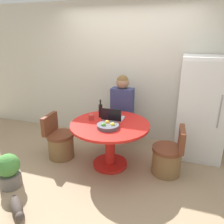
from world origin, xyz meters
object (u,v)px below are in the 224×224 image
Objects in this scene: chair_right_side at (168,158)px; chair_left_side at (60,143)px; cat at (17,207)px; person_seated at (123,106)px; bottle at (101,110)px; laptop at (113,117)px; refrigerator at (201,109)px; dining_table at (110,135)px; fruit_bowl at (108,126)px; potted_plant at (9,170)px.

chair_left_side is at bearing -91.47° from chair_right_side.
person_seated is at bearing 111.34° from cat.
bottle reaches higher than chair_left_side.
chair_left_side is at bearing 137.16° from cat.
person_seated reaches higher than laptop.
person_seated is at bearing 178.75° from refrigerator.
refrigerator reaches higher than chair_left_side.
cat is at bearing -134.44° from refrigerator.
person_seated is 4.54× the size of bottle.
dining_table is 0.94m from chair_left_side.
person_seated reaches higher than fruit_bowl.
chair_right_side is at bearing 15.08° from fruit_bowl.
bottle is at bearing 137.44° from dining_table.
chair_right_side is 1.75× the size of cat.
fruit_bowl is at bearing -78.94° from chair_right_side.
potted_plant is at bearing -68.39° from chair_right_side.
chair_right_side is (-0.43, -0.73, -0.59)m from refrigerator.
chair_left_side is 1.30m from person_seated.
laptop is (-0.90, 0.11, 0.51)m from chair_right_side.
refrigerator is at bearing -71.00° from chair_left_side.
chair_left_side is 1.30m from cat.
refrigerator is 3.07m from potted_plant.
chair_left_side is 0.94m from potted_plant.
chair_right_side is 1.04m from laptop.
fruit_bowl is (-1.30, -0.97, -0.09)m from refrigerator.
refrigerator reaches higher than dining_table.
bottle is at bearing 123.85° from fruit_bowl.
refrigerator is 5.31× the size of fruit_bowl.
fruit_bowl reaches higher than chair_right_side.
chair_left_side is (-2.22, -0.81, -0.59)m from refrigerator.
laptop is 0.66× the size of potted_plant.
cat is (-0.70, -2.12, -0.66)m from person_seated.
fruit_bowl is 1.49m from potted_plant.
bottle is at bearing -11.08° from laptop.
chair_right_side is 2.27m from potted_plant.
person_seated is (-0.02, 0.82, 0.21)m from dining_table.
laptop reaches higher than cat.
refrigerator is 1.03m from chair_right_side.
cat is (-2.05, -2.09, -0.77)m from refrigerator.
chair_right_side is 0.57× the size of person_seated.
chair_right_side reaches higher than cat.
potted_plant is (-2.48, -1.71, -0.60)m from refrigerator.
refrigerator is at bearing 85.23° from cat.
person_seated is at bearing 91.73° from dining_table.
bottle is at bearing 71.25° from person_seated.
refrigerator is 3.95× the size of cat.
laptop reaches higher than dining_table.
potted_plant is (-1.15, -1.09, -0.52)m from laptop.
person_seated is at bearing -47.11° from chair_left_side.
chair_left_side is 1.55× the size of potted_plant.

